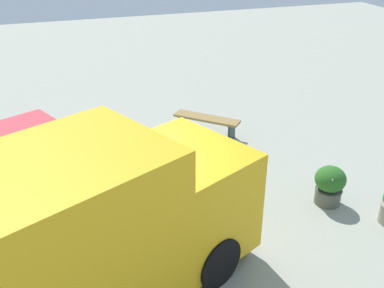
% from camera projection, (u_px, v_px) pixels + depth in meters
% --- Properties ---
extents(ground_plane, '(40.00, 40.00, 0.00)m').
position_uv_depth(ground_plane, '(125.00, 245.00, 7.93)').
color(ground_plane, '#9EA191').
extents(food_truck, '(5.62, 4.07, 2.63)m').
position_uv_depth(food_truck, '(78.00, 245.00, 6.04)').
color(food_truck, gold).
rests_on(food_truck, ground_plane).
extents(person_customer, '(0.60, 0.80, 0.85)m').
position_uv_depth(person_customer, '(0.00, 143.00, 10.81)').
color(person_customer, black).
rests_on(person_customer, ground_plane).
extents(planter_flowering_far, '(0.51, 0.51, 0.76)m').
position_uv_depth(planter_flowering_far, '(100.00, 158.00, 9.97)').
color(planter_flowering_far, '#524C47').
rests_on(planter_flowering_far, ground_plane).
extents(planter_flowering_side, '(0.61, 0.61, 0.82)m').
position_uv_depth(planter_flowering_side, '(330.00, 184.00, 8.92)').
color(planter_flowering_side, '#505446').
rests_on(planter_flowering_side, ground_plane).
extents(plaza_bench, '(1.56, 1.50, 0.50)m').
position_uv_depth(plaza_bench, '(207.00, 121.00, 11.79)').
color(plaza_bench, olive).
rests_on(plaza_bench, ground_plane).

